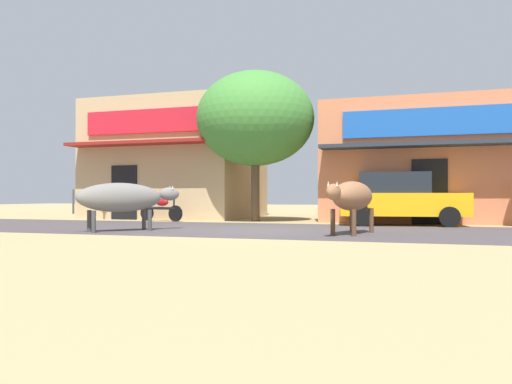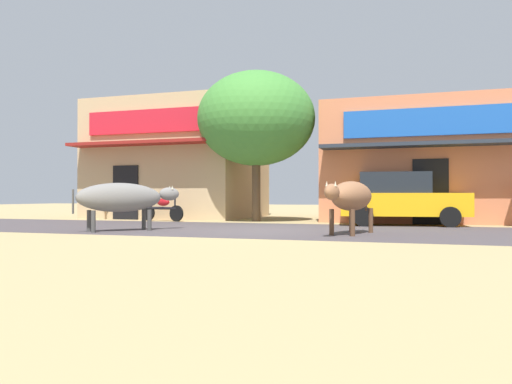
# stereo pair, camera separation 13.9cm
# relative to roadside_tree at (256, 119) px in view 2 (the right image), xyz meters

# --- Properties ---
(ground) EXTENTS (80.00, 80.00, 0.00)m
(ground) POSITION_rel_roadside_tree_xyz_m (1.38, -4.17, -3.69)
(ground) COLOR tan
(asphalt_road) EXTENTS (72.00, 5.96, 0.00)m
(asphalt_road) POSITION_rel_roadside_tree_xyz_m (1.38, -4.17, -3.69)
(asphalt_road) COLOR #463F42
(asphalt_road) RESTS_ON ground
(storefront_left_cafe) EXTENTS (6.41, 6.52, 4.84)m
(storefront_left_cafe) POSITION_rel_roadside_tree_xyz_m (-4.32, 2.61, -1.27)
(storefront_left_cafe) COLOR tan
(storefront_left_cafe) RESTS_ON ground
(storefront_right_club) EXTENTS (8.70, 6.52, 4.22)m
(storefront_right_club) POSITION_rel_roadside_tree_xyz_m (6.65, 2.61, -1.58)
(storefront_right_club) COLOR #D77951
(storefront_right_club) RESTS_ON ground
(roadside_tree) EXTENTS (4.24, 4.24, 5.39)m
(roadside_tree) POSITION_rel_roadside_tree_xyz_m (0.00, 0.00, 0.00)
(roadside_tree) COLOR brown
(roadside_tree) RESTS_ON ground
(parked_hatchback_car) EXTENTS (3.99, 2.33, 1.64)m
(parked_hatchback_car) POSITION_rel_roadside_tree_xyz_m (5.01, -0.88, -2.85)
(parked_hatchback_car) COLOR #F2AB14
(parked_hatchback_car) RESTS_ON ground
(parked_motorcycle) EXTENTS (1.88, 0.49, 1.04)m
(parked_motorcycle) POSITION_rel_roadside_tree_xyz_m (-3.29, -0.87, -3.23)
(parked_motorcycle) COLOR black
(parked_motorcycle) RESTS_ON ground
(cow_near_brown) EXTENTS (2.13, 2.38, 1.25)m
(cow_near_brown) POSITION_rel_roadside_tree_xyz_m (-1.75, -5.88, -2.83)
(cow_near_brown) COLOR slate
(cow_near_brown) RESTS_ON ground
(cow_far_dark) EXTENTS (1.15, 2.56, 1.26)m
(cow_far_dark) POSITION_rel_roadside_tree_xyz_m (4.03, -5.16, -2.79)
(cow_far_dark) COLOR #926141
(cow_far_dark) RESTS_ON ground
(cafe_chair_near_tree) EXTENTS (0.61, 0.61, 0.92)m
(cafe_chair_near_tree) POSITION_rel_roadside_tree_xyz_m (-6.22, -0.11, -3.18)
(cafe_chair_near_tree) COLOR brown
(cafe_chair_near_tree) RESTS_ON ground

